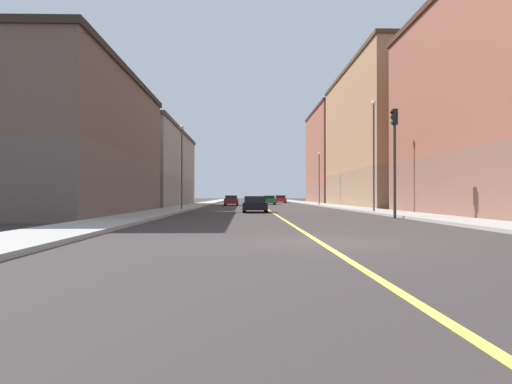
% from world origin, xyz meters
% --- Properties ---
extents(ground_plane, '(400.00, 400.00, 0.00)m').
position_xyz_m(ground_plane, '(0.00, 0.00, 0.00)').
color(ground_plane, '#342E2C').
rests_on(ground_plane, ground).
extents(sidewalk_left, '(2.95, 168.00, 0.15)m').
position_xyz_m(sidewalk_left, '(8.35, 49.00, 0.07)').
color(sidewalk_left, '#9E9B93').
rests_on(sidewalk_left, ground).
extents(sidewalk_right, '(2.95, 168.00, 0.15)m').
position_xyz_m(sidewalk_right, '(-8.35, 49.00, 0.07)').
color(sidewalk_right, '#9E9B93').
rests_on(sidewalk_right, ground).
extents(lane_center_stripe, '(0.16, 154.00, 0.01)m').
position_xyz_m(lane_center_stripe, '(0.00, 49.00, 0.01)').
color(lane_center_stripe, '#E5D14C').
rests_on(lane_center_stripe, ground).
extents(building_left_near, '(8.46, 19.96, 13.92)m').
position_xyz_m(building_left_near, '(13.90, 14.10, 6.97)').
color(building_left_near, brown).
rests_on(building_left_near, ground).
extents(building_left_mid, '(8.46, 25.64, 16.40)m').
position_xyz_m(building_left_mid, '(13.90, 39.95, 8.21)').
color(building_left_mid, '#8F6B4F').
rests_on(building_left_mid, ground).
extents(building_left_far, '(8.46, 20.28, 16.14)m').
position_xyz_m(building_left_far, '(13.90, 64.25, 8.08)').
color(building_left_far, brown).
rests_on(building_left_far, ground).
extents(building_right_corner, '(8.46, 19.94, 9.69)m').
position_xyz_m(building_right_corner, '(-13.90, 18.17, 4.86)').
color(building_right_corner, brown).
rests_on(building_right_corner, ground).
extents(building_right_midblock, '(8.46, 25.93, 9.40)m').
position_xyz_m(building_right_midblock, '(-13.90, 42.55, 4.71)').
color(building_right_midblock, slate).
rests_on(building_right_midblock, ground).
extents(traffic_light_left_near, '(0.40, 0.32, 6.25)m').
position_xyz_m(traffic_light_left_near, '(6.46, 12.69, 4.03)').
color(traffic_light_left_near, '#2D2D2D').
rests_on(traffic_light_left_near, ground).
extents(street_lamp_left_near, '(0.36, 0.36, 8.21)m').
position_xyz_m(street_lamp_left_near, '(7.48, 20.23, 5.04)').
color(street_lamp_left_near, '#4C4C51').
rests_on(street_lamp_left_near, ground).
extents(street_lamp_right_near, '(0.36, 0.36, 7.15)m').
position_xyz_m(street_lamp_right_near, '(-7.48, 25.47, 4.48)').
color(street_lamp_right_near, '#4C4C51').
rests_on(street_lamp_right_near, ground).
extents(street_lamp_left_far, '(0.36, 0.36, 6.75)m').
position_xyz_m(street_lamp_left_far, '(7.48, 44.50, 4.27)').
color(street_lamp_left_far, '#4C4C51').
rests_on(street_lamp_left_far, ground).
extents(car_maroon, '(1.83, 4.16, 1.31)m').
position_xyz_m(car_maroon, '(-3.92, 46.17, 0.64)').
color(car_maroon, maroon).
rests_on(car_maroon, ground).
extents(car_red, '(1.96, 4.08, 1.33)m').
position_xyz_m(car_red, '(4.12, 66.01, 0.65)').
color(car_red, red).
rests_on(car_red, ground).
extents(car_green, '(1.81, 3.97, 1.29)m').
position_xyz_m(car_green, '(1.32, 50.98, 0.64)').
color(car_green, '#1E6B38').
rests_on(car_green, ground).
extents(car_black, '(1.94, 4.11, 1.26)m').
position_xyz_m(car_black, '(-1.31, 21.96, 0.61)').
color(car_black, black).
rests_on(car_black, ground).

